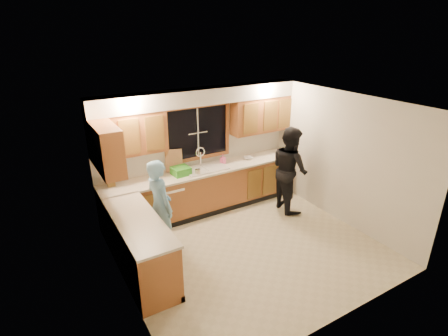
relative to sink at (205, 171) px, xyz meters
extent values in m
plane|color=beige|center=(0.00, -1.60, -0.86)|extent=(4.20, 4.20, 0.00)
plane|color=white|center=(0.00, -1.60, 1.64)|extent=(4.20, 4.20, 0.00)
plane|color=silver|center=(0.00, 0.30, 0.39)|extent=(4.20, 0.00, 4.20)
plane|color=silver|center=(-2.10, -1.60, 0.39)|extent=(0.00, 3.80, 3.80)
plane|color=silver|center=(2.10, -1.60, 0.39)|extent=(0.00, 3.80, 3.80)
cube|color=#AC6231|center=(0.00, 0.00, -0.42)|extent=(4.20, 0.60, 0.88)
cube|color=#AC6231|center=(-1.80, -1.25, -0.42)|extent=(0.60, 1.90, 0.88)
cube|color=#EFE1C9|center=(0.00, -0.02, 0.04)|extent=(4.20, 0.63, 0.04)
cube|color=#EFE1C9|center=(-1.79, -1.25, 0.04)|extent=(0.63, 1.90, 0.04)
cube|color=#AC6231|center=(-1.43, 0.13, 0.96)|extent=(1.35, 0.33, 0.75)
cube|color=#AC6231|center=(1.43, 0.13, 0.96)|extent=(1.35, 0.33, 0.75)
cube|color=#AC6231|center=(-1.94, -0.48, 0.96)|extent=(0.33, 0.90, 0.75)
cube|color=silver|center=(0.00, 0.12, 1.49)|extent=(4.20, 0.35, 0.30)
cube|color=black|center=(0.00, 0.29, 0.74)|extent=(1.30, 0.01, 1.00)
cube|color=#AC6231|center=(0.00, 0.28, 1.27)|extent=(1.44, 0.03, 0.07)
cube|color=#AC6231|center=(0.00, 0.28, 0.20)|extent=(1.44, 0.03, 0.07)
cube|color=#AC6231|center=(-0.69, 0.28, 0.74)|extent=(0.07, 0.03, 1.00)
cube|color=#AC6231|center=(0.69, 0.28, 0.74)|extent=(0.07, 0.03, 1.00)
cube|color=white|center=(0.00, 0.00, 0.07)|extent=(0.86, 0.52, 0.03)
cube|color=white|center=(-0.21, 0.00, -0.02)|extent=(0.38, 0.42, 0.18)
cube|color=white|center=(0.21, 0.00, -0.02)|extent=(0.38, 0.42, 0.18)
cylinder|color=white|center=(0.00, 0.20, 0.22)|extent=(0.04, 0.04, 0.28)
torus|color=white|center=(0.00, 0.20, 0.36)|extent=(0.21, 0.03, 0.21)
cube|color=white|center=(-0.85, -0.01, -0.45)|extent=(0.60, 0.56, 0.82)
cube|color=white|center=(-1.80, -1.82, -0.41)|extent=(0.58, 0.75, 0.90)
imported|color=#7DBDED|center=(-1.29, -0.86, -0.04)|extent=(0.48, 0.65, 1.64)
imported|color=black|center=(1.52, -0.80, 0.02)|extent=(0.79, 0.95, 1.76)
cube|color=olive|center=(-1.82, 0.15, 0.17)|extent=(0.13, 0.11, 0.24)
cube|color=tan|center=(-0.57, 0.21, 0.28)|extent=(0.35, 0.21, 0.44)
cube|color=green|center=(-0.53, -0.02, 0.13)|extent=(0.34, 0.32, 0.15)
imported|color=#F05B99|center=(0.45, 0.07, 0.16)|extent=(0.11, 0.12, 0.20)
imported|color=silver|center=(1.05, 0.03, 0.08)|extent=(0.25, 0.25, 0.05)
cylinder|color=#C4B697|center=(-0.28, -0.18, 0.11)|extent=(0.08, 0.08, 0.11)
cylinder|color=#C4B697|center=(-0.25, -0.21, 0.12)|extent=(0.08, 0.08, 0.12)
camera|label=1|loc=(-2.96, -5.76, 2.71)|focal=28.00mm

